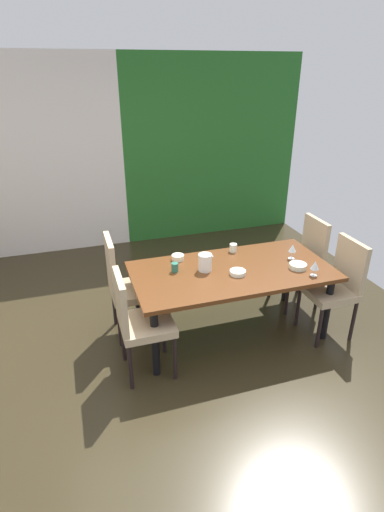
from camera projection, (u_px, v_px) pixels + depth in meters
name	position (u px, v px, depth m)	size (l,w,h in m)	color
ground_plane	(181.00, 362.00, 3.68)	(5.44, 6.00, 0.02)	#2F2818
back_panel_interior	(19.00, 161.00, 5.27)	(2.74, 0.10, 2.65)	silver
garden_window_panel	(212.00, 149.00, 6.02)	(2.70, 0.10, 2.65)	#246124
dining_table	(232.00, 276.00, 3.82)	(1.90, 0.96, 0.71)	#572E14
chair_right_near	(337.00, 283.00, 3.86)	(0.44, 0.44, 0.99)	tan
chair_right_far	(303.00, 257.00, 4.38)	(0.44, 0.44, 1.00)	tan
chair_left_near	(137.00, 319.00, 3.33)	(0.44, 0.44, 0.97)	tan
chair_left_far	(125.00, 283.00, 3.83)	(0.44, 0.44, 1.05)	tan
wine_glass_left	(315.00, 266.00, 3.63)	(0.08, 0.08, 0.15)	silver
wine_glass_near_shelf	(292.00, 249.00, 3.95)	(0.08, 0.08, 0.15)	silver
serving_bowl_corner	(298.00, 266.00, 3.79)	(0.17, 0.17, 0.05)	silver
serving_bowl_west	(178.00, 257.00, 3.96)	(0.12, 0.12, 0.05)	white
serving_bowl_right	(238.00, 272.00, 3.69)	(0.15, 0.15, 0.04)	white
cup_rear	(233.00, 248.00, 4.13)	(0.08, 0.08, 0.08)	white
cup_near_window	(175.00, 267.00, 3.73)	(0.07, 0.07, 0.09)	#2C6B59
pitcher_south	(205.00, 262.00, 3.73)	(0.14, 0.13, 0.17)	white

